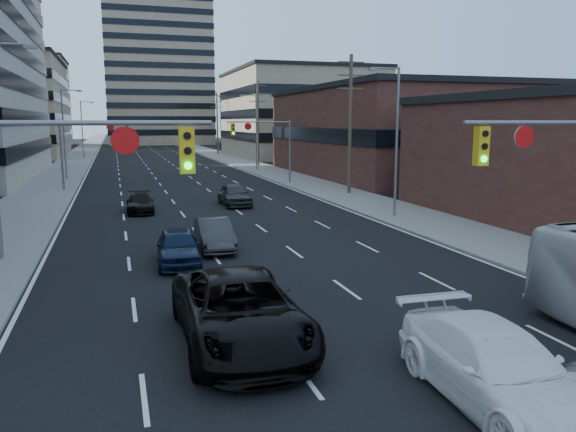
{
  "coord_description": "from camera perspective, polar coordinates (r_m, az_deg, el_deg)",
  "views": [
    {
      "loc": [
        -5.75,
        -5.53,
        5.83
      ],
      "look_at": [
        0.59,
        15.04,
        2.2
      ],
      "focal_mm": 35.0,
      "sensor_mm": 36.0,
      "label": 1
    }
  ],
  "objects": [
    {
      "name": "signal_far_left",
      "position": [
        50.59,
        -19.47,
        7.3
      ],
      "size": [
        6.09,
        0.33,
        6.0
      ],
      "color": "slate",
      "rests_on": "ground"
    },
    {
      "name": "storefront_right_mid",
      "position": [
        63.01,
        11.16,
        8.18
      ],
      "size": [
        20.0,
        30.0,
        9.0
      ],
      "primitive_type": "cube",
      "color": "#472119",
      "rests_on": "ground"
    },
    {
      "name": "signal_near_left",
      "position": [
        13.72,
        -24.19,
        2.44
      ],
      "size": [
        6.59,
        0.33,
        6.0
      ],
      "color": "slate",
      "rests_on": "ground"
    },
    {
      "name": "streetlight_left_mid",
      "position": [
        60.71,
        -21.69,
        8.17
      ],
      "size": [
        2.03,
        0.22,
        9.0
      ],
      "color": "slate",
      "rests_on": "ground"
    },
    {
      "name": "streetlight_right_near",
      "position": [
        34.52,
        10.77,
        8.11
      ],
      "size": [
        2.03,
        0.22,
        9.0
      ],
      "color": "slate",
      "rests_on": "ground"
    },
    {
      "name": "bg_block_right",
      "position": [
        140.69,
        -1.58,
        9.63
      ],
      "size": [
        22.0,
        22.0,
        12.0
      ],
      "primitive_type": "cube",
      "color": "gray",
      "rests_on": "ground"
    },
    {
      "name": "streetlight_right_far",
      "position": [
        67.48,
        -3.37,
        8.89
      ],
      "size": [
        2.03,
        0.22,
        9.0
      ],
      "color": "slate",
      "rests_on": "ground"
    },
    {
      "name": "sedan_black_far",
      "position": [
        37.6,
        -14.8,
        1.27
      ],
      "size": [
        1.82,
        4.26,
        1.22
      ],
      "primitive_type": "imported",
      "rotation": [
        0.0,
        0.0,
        -0.02
      ],
      "color": "black",
      "rests_on": "ground"
    },
    {
      "name": "utility_pole_block",
      "position": [
        45.24,
        6.33,
        9.45
      ],
      "size": [
        2.2,
        0.28,
        11.0
      ],
      "color": "#4C3D2D",
      "rests_on": "ground"
    },
    {
      "name": "sidewalk_right",
      "position": [
        136.74,
        -9.94,
        7.01
      ],
      "size": [
        5.0,
        300.0,
        0.15
      ],
      "primitive_type": "cube",
      "color": "slate",
      "rests_on": "ground"
    },
    {
      "name": "utility_pole_midblock",
      "position": [
        73.75,
        -3.08,
        9.51
      ],
      "size": [
        2.2,
        0.28,
        11.0
      ],
      "color": "#4C3D2D",
      "rests_on": "ground"
    },
    {
      "name": "apartment_tower",
      "position": [
        157.68,
        -13.31,
        17.77
      ],
      "size": [
        26.0,
        26.0,
        58.0
      ],
      "primitive_type": "cube",
      "color": "gray",
      "rests_on": "ground"
    },
    {
      "name": "sedan_grey_right",
      "position": [
        39.54,
        -5.46,
        2.18
      ],
      "size": [
        1.88,
        4.57,
        1.55
      ],
      "primitive_type": "imported",
      "rotation": [
        0.0,
        0.0,
        0.01
      ],
      "color": "#303032",
      "rests_on": "ground"
    },
    {
      "name": "road_surface",
      "position": [
        135.78,
        -14.79,
        6.8
      ],
      "size": [
        18.0,
        300.0,
        0.02
      ],
      "primitive_type": "cube",
      "color": "black",
      "rests_on": "ground"
    },
    {
      "name": "utility_pole_distant",
      "position": [
        103.1,
        -7.2,
        9.47
      ],
      "size": [
        2.2,
        0.28,
        11.0
      ],
      "color": "#4C3D2D",
      "rests_on": "ground"
    },
    {
      "name": "bg_block_left",
      "position": [
        147.28,
        -26.26,
        10.22
      ],
      "size": [
        24.0,
        24.0,
        20.0
      ],
      "primitive_type": "cube",
      "color": "#ADA089",
      "rests_on": "ground"
    },
    {
      "name": "streetlight_left_far",
      "position": [
        95.64,
        -20.11,
        8.53
      ],
      "size": [
        2.03,
        0.22,
        9.0
      ],
      "color": "slate",
      "rests_on": "ground"
    },
    {
      "name": "black_pickup",
      "position": [
        15.0,
        -4.94,
        -9.57
      ],
      "size": [
        3.12,
        6.64,
        1.84
      ],
      "primitive_type": "imported",
      "rotation": [
        0.0,
        0.0,
        -0.01
      ],
      "color": "black",
      "rests_on": "ground"
    },
    {
      "name": "white_van",
      "position": [
        12.79,
        20.35,
        -14.16
      ],
      "size": [
        2.46,
        5.65,
        1.62
      ],
      "primitive_type": "imported",
      "rotation": [
        0.0,
        0.0,
        -0.04
      ],
      "color": "white",
      "rests_on": "ground"
    },
    {
      "name": "sidewalk_left",
      "position": [
        135.77,
        -19.67,
        6.59
      ],
      "size": [
        5.0,
        300.0,
        0.15
      ],
      "primitive_type": "cube",
      "color": "slate",
      "rests_on": "ground"
    },
    {
      "name": "sedan_blue",
      "position": [
        23.62,
        -11.07,
        -3.07
      ],
      "size": [
        2.04,
        4.42,
        1.47
      ],
      "primitive_type": "imported",
      "rotation": [
        0.0,
        0.0,
        -0.07
      ],
      "color": "#0C1933",
      "rests_on": "ground"
    },
    {
      "name": "office_right_far",
      "position": [
        98.46,
        1.09,
        10.25
      ],
      "size": [
        22.0,
        28.0,
        14.0
      ],
      "primitive_type": "cube",
      "color": "gray",
      "rests_on": "ground"
    },
    {
      "name": "signal_near_right",
      "position": [
        18.96,
        27.15,
        3.97
      ],
      "size": [
        6.59,
        0.33,
        6.0
      ],
      "color": "slate",
      "rests_on": "ground"
    },
    {
      "name": "sedan_grey_center",
      "position": [
        26.03,
        -7.5,
        -1.87
      ],
      "size": [
        1.63,
        4.32,
        1.41
      ],
      "primitive_type": "imported",
      "rotation": [
        0.0,
        0.0,
        -0.03
      ],
      "color": "#2E2E30",
      "rests_on": "ground"
    },
    {
      "name": "signal_far_right",
      "position": [
        52.3,
        -2.26,
        7.89
      ],
      "size": [
        6.09,
        0.33,
        6.0
      ],
      "color": "slate",
      "rests_on": "ground"
    }
  ]
}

